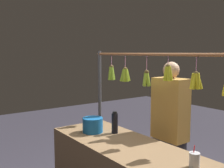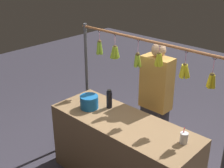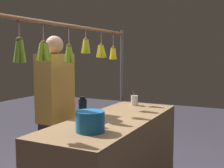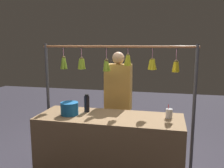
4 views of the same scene
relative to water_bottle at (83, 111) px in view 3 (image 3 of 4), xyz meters
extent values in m
cube|color=olive|center=(-0.35, 0.13, -0.56)|extent=(1.86, 0.69, 0.89)
cylinder|color=#4C4C51|center=(-1.42, -0.28, -0.10)|extent=(0.04, 0.04, 1.81)
cylinder|color=#9E6038|center=(-0.35, -0.28, 0.76)|extent=(2.20, 0.03, 0.03)
torus|color=black|center=(-1.16, -0.28, 0.74)|extent=(0.04, 0.01, 0.04)
cylinder|color=pink|center=(-1.16, -0.28, 0.65)|extent=(0.01, 0.01, 0.18)
sphere|color=brown|center=(-1.16, -0.28, 0.56)|extent=(0.05, 0.05, 0.05)
cylinder|color=yellow|center=(-1.14, -0.28, 0.50)|extent=(0.06, 0.04, 0.14)
cylinder|color=yellow|center=(-1.16, -0.26, 0.50)|extent=(0.04, 0.06, 0.14)
cylinder|color=yellow|center=(-1.18, -0.28, 0.50)|extent=(0.06, 0.04, 0.14)
cylinder|color=yellow|center=(-1.16, -0.30, 0.50)|extent=(0.04, 0.06, 0.14)
torus|color=black|center=(-0.85, -0.28, 0.74)|extent=(0.04, 0.01, 0.04)
cylinder|color=pink|center=(-0.85, -0.28, 0.67)|extent=(0.01, 0.01, 0.15)
sphere|color=brown|center=(-0.85, -0.28, 0.59)|extent=(0.04, 0.04, 0.04)
cylinder|color=gold|center=(-0.82, -0.28, 0.52)|extent=(0.06, 0.04, 0.15)
cylinder|color=gold|center=(-0.83, -0.25, 0.52)|extent=(0.04, 0.05, 0.15)
cylinder|color=gold|center=(-0.85, -0.25, 0.52)|extent=(0.04, 0.07, 0.15)
cylinder|color=gold|center=(-0.87, -0.27, 0.52)|extent=(0.05, 0.04, 0.15)
cylinder|color=gold|center=(-0.87, -0.29, 0.52)|extent=(0.07, 0.05, 0.15)
cylinder|color=gold|center=(-0.85, -0.31, 0.52)|extent=(0.04, 0.05, 0.15)
cylinder|color=gold|center=(-0.83, -0.30, 0.52)|extent=(0.05, 0.05, 0.15)
torus|color=black|center=(-0.51, -0.28, 0.74)|extent=(0.04, 0.01, 0.04)
cylinder|color=pink|center=(-0.51, -0.28, 0.69)|extent=(0.01, 0.01, 0.10)
sphere|color=brown|center=(-0.51, -0.28, 0.64)|extent=(0.05, 0.05, 0.05)
cylinder|color=gold|center=(-0.49, -0.28, 0.57)|extent=(0.07, 0.04, 0.15)
cylinder|color=gold|center=(-0.51, -0.26, 0.57)|extent=(0.04, 0.06, 0.15)
cylinder|color=gold|center=(-0.53, -0.27, 0.57)|extent=(0.05, 0.05, 0.15)
cylinder|color=gold|center=(-0.53, -0.29, 0.57)|extent=(0.05, 0.05, 0.15)
cylinder|color=gold|center=(-0.51, -0.30, 0.57)|extent=(0.04, 0.06, 0.15)
torus|color=black|center=(-0.21, -0.28, 0.74)|extent=(0.04, 0.01, 0.04)
cylinder|color=pink|center=(-0.21, -0.28, 0.66)|extent=(0.01, 0.01, 0.17)
sphere|color=brown|center=(-0.21, -0.28, 0.57)|extent=(0.05, 0.05, 0.05)
cylinder|color=#8CAC29|center=(-0.19, -0.28, 0.49)|extent=(0.06, 0.04, 0.16)
cylinder|color=#8CAC29|center=(-0.21, -0.26, 0.49)|extent=(0.04, 0.07, 0.16)
cylinder|color=#8CAC29|center=(-0.23, -0.28, 0.49)|extent=(0.07, 0.04, 0.16)
cylinder|color=#8CAC29|center=(-0.21, -0.30, 0.49)|extent=(0.04, 0.07, 0.16)
torus|color=black|center=(0.16, -0.28, 0.74)|extent=(0.04, 0.01, 0.04)
cylinder|color=pink|center=(0.16, -0.28, 0.66)|extent=(0.01, 0.01, 0.16)
sphere|color=brown|center=(0.16, -0.28, 0.58)|extent=(0.05, 0.05, 0.05)
cylinder|color=#8FAD28|center=(0.19, -0.28, 0.51)|extent=(0.07, 0.04, 0.15)
cylinder|color=#8FAD28|center=(0.17, -0.25, 0.51)|extent=(0.06, 0.07, 0.16)
cylinder|color=#8FAD28|center=(0.15, -0.25, 0.51)|extent=(0.05, 0.06, 0.16)
cylinder|color=#8FAD28|center=(0.13, -0.28, 0.51)|extent=(0.06, 0.04, 0.15)
cylinder|color=#8FAD28|center=(0.15, -0.30, 0.51)|extent=(0.05, 0.07, 0.16)
cylinder|color=#8FAD28|center=(0.18, -0.30, 0.51)|extent=(0.05, 0.07, 0.16)
torus|color=black|center=(0.44, -0.28, 0.74)|extent=(0.04, 0.02, 0.04)
cylinder|color=pink|center=(0.44, -0.28, 0.67)|extent=(0.01, 0.01, 0.14)
sphere|color=brown|center=(0.44, -0.28, 0.60)|extent=(0.05, 0.05, 0.05)
cylinder|color=#7FA82A|center=(0.46, -0.28, 0.51)|extent=(0.07, 0.04, 0.17)
cylinder|color=#7FA82A|center=(0.44, -0.26, 0.51)|extent=(0.04, 0.06, 0.17)
cylinder|color=#7FA82A|center=(0.42, -0.28, 0.51)|extent=(0.07, 0.05, 0.18)
cylinder|color=#7FA82A|center=(0.44, -0.30, 0.51)|extent=(0.05, 0.08, 0.18)
cylinder|color=black|center=(0.00, 0.00, -0.01)|extent=(0.07, 0.07, 0.22)
cylinder|color=black|center=(0.00, 0.00, 0.12)|extent=(0.05, 0.05, 0.02)
cylinder|color=#1963AA|center=(0.18, 0.18, -0.03)|extent=(0.23, 0.23, 0.17)
cylinder|color=silver|center=(-1.09, 0.04, -0.06)|extent=(0.08, 0.08, 0.12)
cylinder|color=red|center=(-1.08, 0.04, -0.03)|extent=(0.01, 0.03, 0.17)
cube|color=#2D2D38|center=(-0.33, -0.54, -0.61)|extent=(0.32, 0.22, 0.80)
cube|color=#BF8C3F|center=(-0.33, -0.54, 0.15)|extent=(0.40, 0.22, 0.70)
sphere|color=tan|center=(-0.33, -0.54, 0.59)|extent=(0.18, 0.18, 0.18)
camera|label=1|loc=(-2.33, 1.75, 0.78)|focal=42.96mm
camera|label=2|loc=(-2.35, 2.46, 1.70)|focal=48.80mm
camera|label=3|loc=(2.13, 1.34, 0.50)|focal=47.10mm
camera|label=4|loc=(-1.05, 3.06, 0.82)|focal=39.07mm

